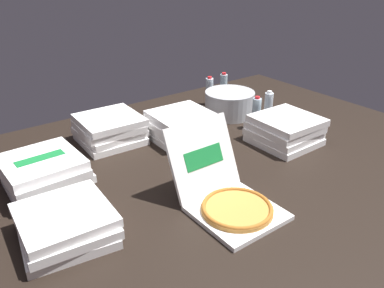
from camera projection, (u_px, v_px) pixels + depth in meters
name	position (u px, v px, depth m)	size (l,w,h in m)	color
ground_plane	(209.00, 173.00, 2.12)	(3.20, 2.40, 0.02)	black
open_pizza_box	(228.00, 196.00, 1.78)	(0.36, 0.52, 0.36)	white
pizza_stack_left_near	(180.00, 125.00, 2.48)	(0.39, 0.39, 0.17)	white
pizza_stack_left_far	(285.00, 130.00, 2.41)	(0.39, 0.38, 0.17)	white
pizza_stack_right_far	(66.00, 225.00, 1.59)	(0.41, 0.41, 0.12)	white
pizza_stack_center_far	(45.00, 173.00, 1.93)	(0.39, 0.39, 0.17)	white
pizza_stack_center_near	(110.00, 129.00, 2.42)	(0.38, 0.39, 0.17)	white
ice_bucket	(229.00, 103.00, 2.82)	(0.36, 0.36, 0.18)	#B7BABF
water_bottle_0	(224.00, 87.00, 3.11)	(0.06, 0.06, 0.23)	silver
water_bottle_1	(209.00, 91.00, 3.01)	(0.06, 0.06, 0.23)	silver
water_bottle_2	(268.00, 107.00, 2.70)	(0.06, 0.06, 0.23)	white
water_bottle_3	(256.00, 113.00, 2.60)	(0.06, 0.06, 0.23)	silver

